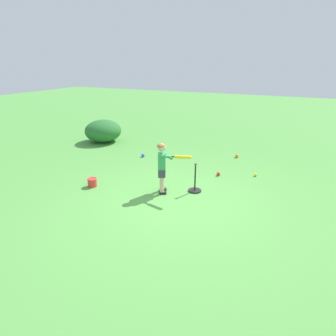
{
  "coord_description": "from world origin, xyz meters",
  "views": [
    {
      "loc": [
        2.1,
        -4.86,
        2.68
      ],
      "look_at": [
        -0.51,
        0.68,
        0.45
      ],
      "focal_mm": 32.11,
      "sensor_mm": 36.0,
      "label": 1
    }
  ],
  "objects_px": {
    "play_ball_by_bucket": "(255,175)",
    "batting_tee": "(195,187)",
    "play_ball_near_batter": "(237,156)",
    "toy_bucket": "(92,182)",
    "play_ball_behind_batter": "(143,155)",
    "play_ball_midfield": "(218,174)",
    "child_batter": "(163,164)"
  },
  "relations": [
    {
      "from": "play_ball_by_bucket",
      "to": "play_ball_midfield",
      "type": "height_order",
      "value": "play_ball_midfield"
    },
    {
      "from": "child_batter",
      "to": "play_ball_behind_batter",
      "type": "distance_m",
      "value": 2.6
    },
    {
      "from": "play_ball_near_batter",
      "to": "play_ball_behind_batter",
      "type": "height_order",
      "value": "play_ball_near_batter"
    },
    {
      "from": "play_ball_near_batter",
      "to": "play_ball_by_bucket",
      "type": "relative_size",
      "value": 1.38
    },
    {
      "from": "child_batter",
      "to": "play_ball_midfield",
      "type": "xyz_separation_m",
      "value": [
        0.79,
        1.45,
        -0.61
      ]
    },
    {
      "from": "play_ball_by_bucket",
      "to": "batting_tee",
      "type": "xyz_separation_m",
      "value": [
        -1.03,
        -1.46,
        0.07
      ]
    },
    {
      "from": "play_ball_near_batter",
      "to": "toy_bucket",
      "type": "relative_size",
      "value": 0.48
    },
    {
      "from": "play_ball_by_bucket",
      "to": "toy_bucket",
      "type": "distance_m",
      "value": 3.86
    },
    {
      "from": "play_ball_near_batter",
      "to": "play_ball_by_bucket",
      "type": "height_order",
      "value": "play_ball_near_batter"
    },
    {
      "from": "play_ball_by_bucket",
      "to": "batting_tee",
      "type": "relative_size",
      "value": 0.12
    },
    {
      "from": "child_batter",
      "to": "toy_bucket",
      "type": "distance_m",
      "value": 1.71
    },
    {
      "from": "play_ball_by_bucket",
      "to": "child_batter",
      "type": "bearing_deg",
      "value": -131.92
    },
    {
      "from": "child_batter",
      "to": "play_ball_by_bucket",
      "type": "xyz_separation_m",
      "value": [
        1.61,
        1.8,
        -0.61
      ]
    },
    {
      "from": "play_ball_behind_batter",
      "to": "play_ball_midfield",
      "type": "distance_m",
      "value": 2.45
    },
    {
      "from": "play_ball_near_batter",
      "to": "play_ball_by_bucket",
      "type": "xyz_separation_m",
      "value": [
        0.75,
        -1.27,
        -0.01
      ]
    },
    {
      "from": "play_ball_near_batter",
      "to": "toy_bucket",
      "type": "height_order",
      "value": "toy_bucket"
    },
    {
      "from": "play_ball_midfield",
      "to": "batting_tee",
      "type": "bearing_deg",
      "value": -100.24
    },
    {
      "from": "play_ball_near_batter",
      "to": "batting_tee",
      "type": "distance_m",
      "value": 2.74
    },
    {
      "from": "child_batter",
      "to": "toy_bucket",
      "type": "height_order",
      "value": "child_batter"
    },
    {
      "from": "child_batter",
      "to": "play_ball_near_batter",
      "type": "relative_size",
      "value": 10.5
    },
    {
      "from": "play_ball_midfield",
      "to": "batting_tee",
      "type": "height_order",
      "value": "batting_tee"
    },
    {
      "from": "play_ball_by_bucket",
      "to": "play_ball_midfield",
      "type": "bearing_deg",
      "value": -157.07
    },
    {
      "from": "play_ball_near_batter",
      "to": "play_ball_midfield",
      "type": "height_order",
      "value": "play_ball_near_batter"
    },
    {
      "from": "child_batter",
      "to": "play_ball_by_bucket",
      "type": "distance_m",
      "value": 2.49
    },
    {
      "from": "play_ball_behind_batter",
      "to": "play_ball_by_bucket",
      "type": "height_order",
      "value": "play_ball_behind_batter"
    },
    {
      "from": "play_ball_by_bucket",
      "to": "batting_tee",
      "type": "height_order",
      "value": "batting_tee"
    },
    {
      "from": "play_ball_behind_batter",
      "to": "play_ball_by_bucket",
      "type": "bearing_deg",
      "value": -2.8
    },
    {
      "from": "toy_bucket",
      "to": "play_ball_by_bucket",
      "type": "bearing_deg",
      "value": 34.44
    },
    {
      "from": "child_batter",
      "to": "play_ball_behind_batter",
      "type": "relative_size",
      "value": 10.77
    },
    {
      "from": "play_ball_by_bucket",
      "to": "toy_bucket",
      "type": "xyz_separation_m",
      "value": [
        -3.18,
        -2.18,
        0.06
      ]
    },
    {
      "from": "play_ball_behind_batter",
      "to": "batting_tee",
      "type": "relative_size",
      "value": 0.16
    },
    {
      "from": "play_ball_near_batter",
      "to": "batting_tee",
      "type": "bearing_deg",
      "value": -95.82
    }
  ]
}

